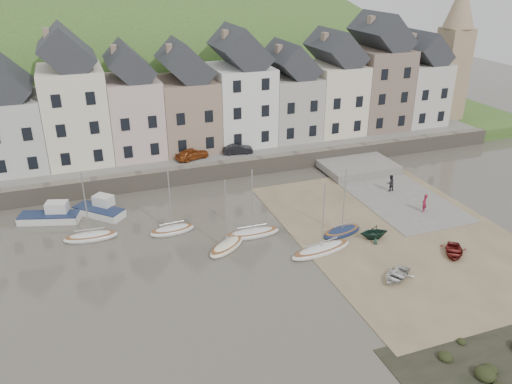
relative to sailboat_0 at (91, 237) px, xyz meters
name	(u,v)px	position (x,y,z in m)	size (l,w,h in m)	color
ground	(282,255)	(14.17, -7.89, -0.26)	(160.00, 160.00, 0.00)	#4D483C
quay_land	(189,132)	(14.17, 24.11, 0.49)	(90.00, 30.00, 1.50)	#365923
quay_street	(212,154)	(14.17, 12.61, 1.29)	(70.00, 7.00, 0.10)	slate
seawall	(221,170)	(14.17, 9.11, 0.64)	(70.00, 1.20, 1.80)	slate
beach	(399,232)	(25.17, -7.89, -0.23)	(18.00, 26.00, 0.06)	brown
slipway	(387,190)	(29.17, 0.11, -0.20)	(8.00, 18.00, 0.12)	slate
hillside	(136,186)	(9.17, 52.11, -18.26)	(134.40, 84.00, 84.00)	#365923
townhouse_terrace	(217,95)	(15.93, 16.11, 7.06)	(61.05, 8.00, 13.93)	silver
church_spire	(455,47)	(48.72, 16.11, 10.79)	(4.00, 4.00, 18.00)	#997F60
sailboat_0	(91,237)	(0.00, 0.00, 0.00)	(4.56, 1.82, 6.32)	silver
sailboat_1	(172,230)	(6.71, -1.19, 0.00)	(4.00, 1.78, 6.32)	silver
sailboat_2	(227,246)	(10.32, -5.45, 0.00)	(4.11, 3.59, 6.32)	beige
sailboat_3	(252,233)	(13.01, -4.10, 0.00)	(4.90, 1.59, 6.32)	silver
sailboat_4	(321,250)	(17.32, -8.57, 0.00)	(5.76, 2.40, 6.32)	silver
sailboat_5	(342,231)	(20.34, -6.46, 0.00)	(4.10, 2.28, 6.32)	#152243
motorboat_0	(51,215)	(-3.08, 4.68, 0.32)	(5.57, 3.18, 1.70)	silver
motorboat_2	(100,209)	(1.16, 4.48, 0.32)	(4.67, 4.63, 1.70)	silver
rowboat_white	(396,276)	(20.77, -13.92, 0.10)	(2.08, 2.91, 0.60)	silver
rowboat_green	(374,232)	(22.46, -8.13, 0.43)	(2.09, 2.42, 1.27)	#153025
rowboat_red	(454,251)	(27.06, -12.56, 0.10)	(2.07, 2.90, 0.60)	maroon
person_red	(424,203)	(29.53, -5.37, 0.73)	(0.64, 0.42, 1.75)	maroon
person_dark	(390,183)	(29.23, -0.26, 0.71)	(0.83, 0.65, 1.71)	black
car_left	(192,154)	(11.62, 11.61, 1.97)	(1.49, 3.70, 1.26)	brown
car_right	(238,149)	(16.88, 11.61, 1.89)	(1.17, 3.35, 1.10)	black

